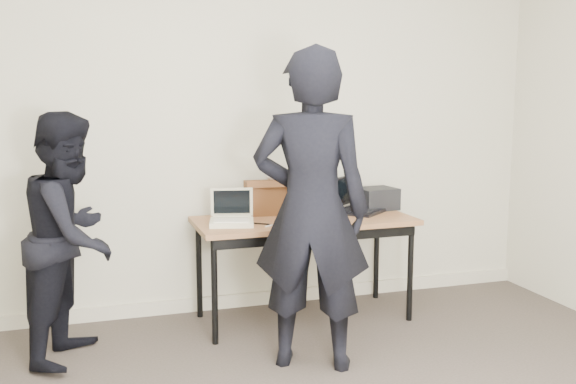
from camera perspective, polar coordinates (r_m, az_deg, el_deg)
name	(u,v)px	position (r m, az deg, el deg)	size (l,w,h in m)	color
room	(386,151)	(2.53, 8.74, 3.61)	(4.60, 4.60, 2.80)	#433933
desk	(305,227)	(4.43, 1.48, -3.14)	(1.51, 0.67, 0.72)	brown
laptop_beige	(232,217)	(4.25, -5.03, -2.24)	(0.34, 0.33, 0.23)	beige
laptop_center	(315,210)	(4.42, 2.45, -1.65)	(0.36, 0.35, 0.25)	black
laptop_right	(356,204)	(4.70, 6.02, -1.03)	(0.49, 0.49, 0.26)	black
leather_satchel	(270,197)	(4.56, -1.58, -0.42)	(0.38, 0.21, 0.25)	#5C3318
tissue	(274,175)	(4.55, -1.23, 1.55)	(0.13, 0.10, 0.08)	white
equipment_box	(376,199)	(4.81, 7.86, -0.58)	(0.28, 0.23, 0.16)	black
power_brick	(281,223)	(4.19, -0.62, -2.78)	(0.08, 0.05, 0.03)	black
cables	(311,218)	(4.44, 2.04, -2.29)	(1.15, 0.46, 0.01)	black
person_typist	(311,210)	(3.64, 2.06, -1.64)	(0.67, 0.44, 1.83)	black
person_observer	(72,237)	(4.01, -18.68, -3.77)	(0.72, 0.56, 1.47)	black
baseboard	(250,299)	(4.87, -3.38, -9.49)	(4.50, 0.03, 0.10)	beige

